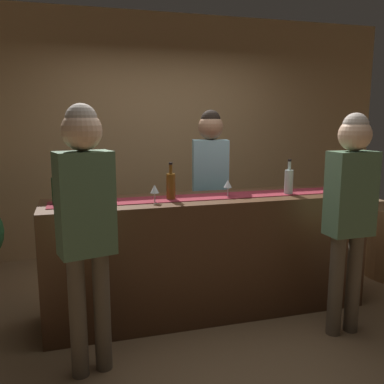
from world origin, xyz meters
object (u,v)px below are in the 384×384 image
Objects in this scene: customer_browsing at (86,212)px; wine_bottle_amber at (171,186)px; bartender at (210,178)px; customer_sipping at (350,201)px; wine_bottle_green at (57,190)px; wine_glass_mid_counter at (228,184)px; wine_glass_far_end at (155,190)px; wine_bottle_clear at (289,181)px; wine_glass_near_customer at (82,189)px.

wine_bottle_amber is at bearing 27.82° from customer_browsing.
customer_sipping is (0.69, -1.23, -0.03)m from bartender.
wine_bottle_green is 1.36m from wine_glass_mid_counter.
bartender is 1.02× the size of customer_sipping.
wine_glass_mid_counter is 0.62m from bartender.
customer_sipping reaches higher than wine_glass_mid_counter.
wine_bottle_green is 0.18× the size of customer_sipping.
customer_browsing is (-0.54, -0.52, -0.03)m from wine_glass_far_end.
bartender reaches higher than wine_bottle_clear.
wine_glass_mid_counter is at bearing -4.14° from wine_glass_near_customer.
customer_sipping is at bearing -71.97° from wine_bottle_clear.
customer_browsing reaches higher than wine_glass_far_end.
wine_bottle_clear is at bearing -2.42° from wine_bottle_green.
wine_bottle_green is 2.21m from customer_sipping.
customer_sipping is (0.74, -0.61, -0.06)m from wine_glass_mid_counter.
wine_glass_near_customer and wine_glass_mid_counter have the same top height.
wine_glass_near_customer is 1.00× the size of wine_glass_mid_counter.
customer_sipping is (2.11, -0.67, -0.07)m from wine_bottle_green.
wine_bottle_amber reaches higher than wine_glass_near_customer.
wine_bottle_green is 0.88m from wine_bottle_amber.
wine_bottle_amber is 0.80m from bartender.
customer_browsing reaches higher than wine_glass_mid_counter.
wine_glass_mid_counter is (1.17, -0.09, 0.00)m from wine_glass_near_customer.
customer_browsing is at bearing -73.97° from wine_bottle_green.
wine_bottle_green is at bearing -170.88° from wine_glass_near_customer.
wine_bottle_clear is at bearing 139.86° from bartender.
bartender reaches higher than wine_glass_far_end.
wine_bottle_clear is (1.92, -0.08, 0.00)m from wine_bottle_green.
bartender reaches higher than wine_bottle_amber.
customer_browsing is (-0.69, -0.62, -0.03)m from wine_bottle_amber.
wine_bottle_green is 0.19m from wine_glass_near_customer.
bartender is at bearing 128.15° from wine_bottle_clear.
customer_browsing reaches higher than wine_glass_near_customer.
customer_sipping is at bearing -39.49° from wine_glass_mid_counter.
wine_bottle_amber is 0.18× the size of customer_sipping.
wine_bottle_green is at bearing 177.58° from wine_bottle_clear.
wine_glass_mid_counter is at bearing -2.30° from wine_bottle_green.
wine_glass_far_end is (-1.19, -0.06, -0.01)m from wine_bottle_clear.
wine_bottle_green and wine_bottle_clear have the same top height.
wine_bottle_amber reaches higher than wine_glass_mid_counter.
customer_sipping is at bearing 131.19° from bartender.
wine_glass_far_end is (0.73, -0.14, -0.01)m from wine_bottle_green.
customer_sipping reaches higher than wine_bottle_amber.
bartender is at bearing 48.23° from wine_bottle_amber.
customer_browsing is at bearing -135.97° from wine_glass_far_end.
customer_sipping is at bearing -17.58° from wine_bottle_green.
wine_bottle_clear is 1.82m from customer_browsing.
wine_bottle_green is at bearing 33.27° from bartender.
wine_bottle_green is at bearing 177.70° from wine_glass_mid_counter.
wine_glass_far_end is 0.08× the size of bartender.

